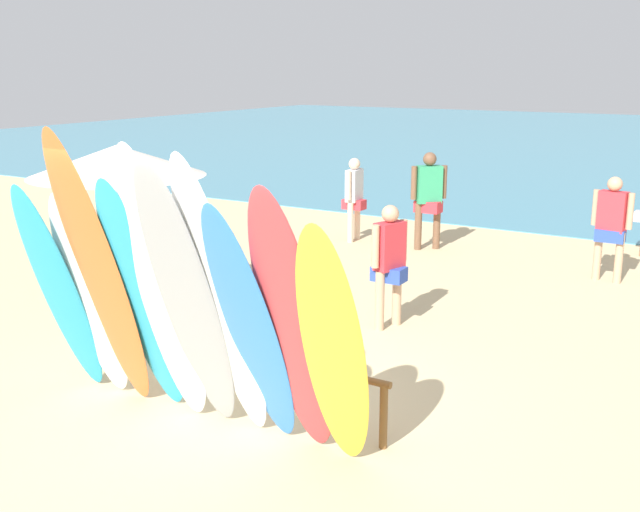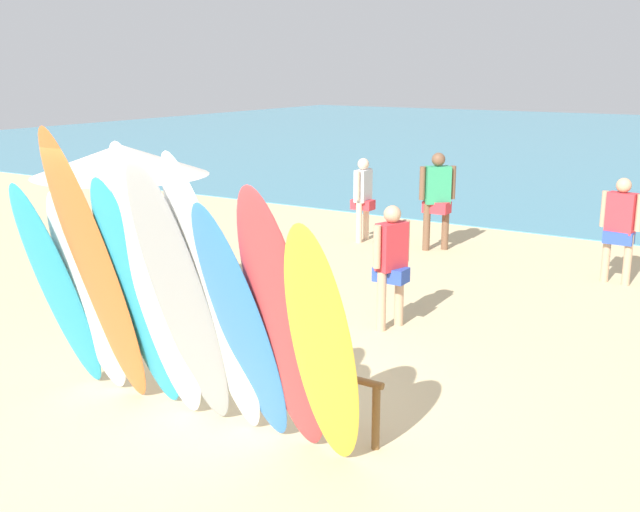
% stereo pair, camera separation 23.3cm
% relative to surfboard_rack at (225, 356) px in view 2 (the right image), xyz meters
% --- Properties ---
extents(ground, '(60.00, 60.00, 0.00)m').
position_rel_surfboard_rack_xyz_m(ground, '(0.00, 14.00, -0.50)').
color(ground, '#D3BC8C').
extents(surfboard_rack, '(3.37, 0.07, 0.61)m').
position_rel_surfboard_rack_xyz_m(surfboard_rack, '(0.00, 0.00, 0.00)').
color(surfboard_rack, brown).
rests_on(surfboard_rack, ground).
extents(surfboard_teal_0, '(0.55, 0.94, 2.19)m').
position_rel_surfboard_rack_xyz_m(surfboard_teal_0, '(-1.43, -0.69, 0.60)').
color(surfboard_teal_0, '#289EC6').
rests_on(surfboard_teal_0, ground).
extents(surfboard_white_1, '(0.58, 0.76, 2.11)m').
position_rel_surfboard_rack_xyz_m(surfboard_white_1, '(-1.14, -0.60, 0.56)').
color(surfboard_white_1, white).
rests_on(surfboard_white_1, ground).
extents(surfboard_orange_2, '(0.63, 0.95, 2.69)m').
position_rel_surfboard_rack_xyz_m(surfboard_orange_2, '(-0.86, -0.72, 0.85)').
color(surfboard_orange_2, orange).
rests_on(surfboard_orange_2, ground).
extents(surfboard_teal_3, '(0.57, 0.86, 2.29)m').
position_rel_surfboard_rack_xyz_m(surfboard_teal_3, '(-0.47, -0.61, 0.65)').
color(surfboard_teal_3, '#289EC6').
rests_on(surfboard_teal_3, ground).
extents(surfboard_white_4, '(0.59, 0.84, 2.60)m').
position_rel_surfboard_rack_xyz_m(surfboard_white_4, '(-0.15, -0.67, 0.81)').
color(surfboard_white_4, white).
rests_on(surfboard_white_4, ground).
extents(surfboard_grey_5, '(0.60, 1.04, 2.53)m').
position_rel_surfboard_rack_xyz_m(surfboard_grey_5, '(0.16, -0.72, 0.77)').
color(surfboard_grey_5, '#999EA3').
rests_on(surfboard_grey_5, ground).
extents(surfboard_white_6, '(0.58, 0.98, 2.57)m').
position_rel_surfboard_rack_xyz_m(surfboard_white_6, '(0.48, -0.68, 0.79)').
color(surfboard_white_6, white).
rests_on(surfboard_white_6, ground).
extents(surfboard_blue_7, '(0.59, 0.98, 2.21)m').
position_rel_surfboard_rack_xyz_m(surfboard_blue_7, '(0.76, -0.67, 0.61)').
color(surfboard_blue_7, '#337AD1').
rests_on(surfboard_blue_7, ground).
extents(surfboard_red_8, '(0.57, 0.95, 2.38)m').
position_rel_surfboard_rack_xyz_m(surfboard_red_8, '(1.15, -0.65, 0.69)').
color(surfboard_red_8, '#D13D42').
rests_on(surfboard_red_8, ground).
extents(surfboard_yellow_9, '(0.58, 0.82, 2.13)m').
position_rel_surfboard_rack_xyz_m(surfboard_yellow_9, '(1.50, -0.64, 0.57)').
color(surfboard_yellow_9, yellow).
rests_on(surfboard_yellow_9, ground).
extents(beachgoer_midbeach, '(0.40, 0.56, 1.54)m').
position_rel_surfboard_rack_xyz_m(beachgoer_midbeach, '(0.32, 2.80, 0.39)').
color(beachgoer_midbeach, tan).
rests_on(beachgoer_midbeach, ground).
extents(beachgoer_strolling, '(0.51, 0.47, 1.71)m').
position_rel_surfboard_rack_xyz_m(beachgoer_strolling, '(-0.90, 6.92, 0.49)').
color(beachgoer_strolling, brown).
rests_on(beachgoer_strolling, ground).
extents(beachgoer_photographing, '(0.60, 0.26, 1.59)m').
position_rel_surfboard_rack_xyz_m(beachgoer_photographing, '(2.24, 6.37, 0.42)').
color(beachgoer_photographing, tan).
rests_on(beachgoer_photographing, ground).
extents(beachgoer_near_rack, '(0.40, 0.58, 1.53)m').
position_rel_surfboard_rack_xyz_m(beachgoer_near_rack, '(-2.34, 6.85, 0.39)').
color(beachgoer_near_rack, beige).
rests_on(beachgoer_near_rack, ground).
extents(beach_chair_red, '(0.59, 0.73, 0.83)m').
position_rel_surfboard_rack_xyz_m(beach_chair_red, '(-3.65, 2.44, -0.06)').
color(beach_chair_red, '#B7B7BC').
rests_on(beach_chair_red, ground).
extents(beach_umbrella, '(2.09, 2.09, 2.25)m').
position_rel_surfboard_rack_xyz_m(beach_umbrella, '(-2.49, 1.17, 1.57)').
color(beach_umbrella, silver).
rests_on(beach_umbrella, ground).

